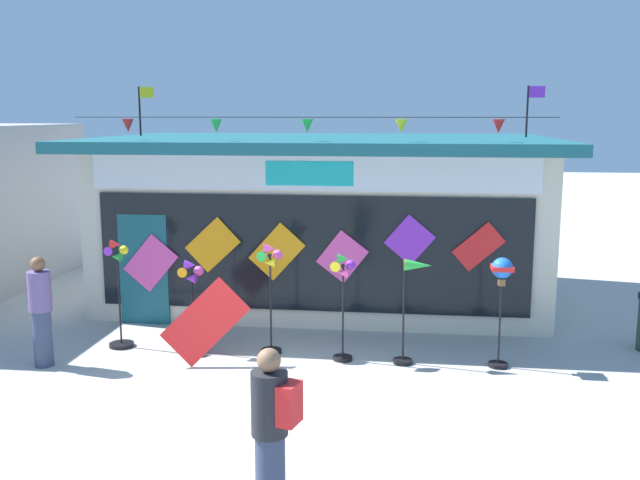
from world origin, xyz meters
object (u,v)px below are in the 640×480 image
at_px(person_mid_plaza, 41,311).
at_px(wind_spinner_center_right, 343,290).
at_px(wind_spinner_center_left, 270,283).
at_px(wind_spinner_far_right, 502,281).
at_px(kite_shop_building, 326,216).
at_px(wind_spinner_far_left, 118,291).
at_px(wind_spinner_right, 413,294).
at_px(wind_spinner_left, 192,298).
at_px(person_near_camera, 272,432).
at_px(display_kite_on_ground, 205,322).

bearing_deg(person_mid_plaza, wind_spinner_center_right, -176.20).
xyz_separation_m(wind_spinner_center_left, wind_spinner_far_right, (3.51, -0.17, 0.16)).
bearing_deg(kite_shop_building, wind_spinner_far_left, -127.79).
bearing_deg(wind_spinner_right, wind_spinner_center_right, -179.98).
bearing_deg(wind_spinner_left, kite_shop_building, 66.56).
distance_m(kite_shop_building, wind_spinner_right, 4.39).
bearing_deg(person_near_camera, wind_spinner_far_right, 165.91).
xyz_separation_m(wind_spinner_center_left, wind_spinner_center_right, (1.16, -0.19, -0.03)).
bearing_deg(wind_spinner_center_right, wind_spinner_left, 177.61).
bearing_deg(wind_spinner_far_right, wind_spinner_right, -178.96).
bearing_deg(wind_spinner_far_left, person_mid_plaza, -128.82).
xyz_separation_m(wind_spinner_right, person_mid_plaza, (-5.50, -0.79, -0.24)).
bearing_deg(wind_spinner_left, wind_spinner_center_left, 4.11).
height_order(kite_shop_building, wind_spinner_left, kite_shop_building).
xyz_separation_m(kite_shop_building, wind_spinner_right, (1.78, -3.98, -0.58)).
bearing_deg(kite_shop_building, person_mid_plaza, -128.00).
bearing_deg(wind_spinner_left, wind_spinner_center_right, -2.39).
distance_m(wind_spinner_left, person_near_camera, 5.08).
distance_m(kite_shop_building, display_kite_on_ground, 4.69).
distance_m(wind_spinner_center_left, wind_spinner_far_right, 3.52).
relative_size(wind_spinner_center_left, person_mid_plaza, 1.06).
distance_m(wind_spinner_center_left, wind_spinner_right, 2.22).
relative_size(wind_spinner_left, wind_spinner_right, 0.93).
bearing_deg(person_mid_plaza, wind_spinner_left, -162.71).
distance_m(wind_spinner_center_right, wind_spinner_right, 1.05).
bearing_deg(person_mid_plaza, person_near_camera, 132.59).
height_order(person_mid_plaza, display_kite_on_ground, person_mid_plaza).
distance_m(wind_spinner_far_left, wind_spinner_far_right, 6.02).
bearing_deg(wind_spinner_center_left, display_kite_on_ground, -146.03).
bearing_deg(person_mid_plaza, kite_shop_building, -134.27).
height_order(wind_spinner_left, wind_spinner_center_left, wind_spinner_center_left).
distance_m(wind_spinner_far_right, display_kite_on_ground, 4.46).
height_order(kite_shop_building, person_near_camera, kite_shop_building).
bearing_deg(wind_spinner_right, person_mid_plaza, -171.81).
distance_m(wind_spinner_right, person_near_camera, 4.66).
xyz_separation_m(wind_spinner_center_left, display_kite_on_ground, (-0.88, -0.59, -0.49)).
height_order(wind_spinner_far_right, person_near_camera, person_near_camera).
relative_size(wind_spinner_center_left, wind_spinner_center_right, 1.06).
xyz_separation_m(wind_spinner_far_left, wind_spinner_center_right, (3.65, -0.20, 0.18)).
bearing_deg(wind_spinner_far_left, wind_spinner_far_right, -1.68).
bearing_deg(person_mid_plaza, wind_spinner_far_left, -135.09).
xyz_separation_m(wind_spinner_far_right, person_near_camera, (-2.58, -4.51, -0.43)).
xyz_separation_m(kite_shop_building, wind_spinner_far_right, (3.08, -3.95, -0.36)).
xyz_separation_m(wind_spinner_right, display_kite_on_ground, (-3.09, -0.40, -0.43)).
xyz_separation_m(wind_spinner_far_left, wind_spinner_far_right, (6.00, -0.18, 0.37)).
height_order(wind_spinner_right, display_kite_on_ground, wind_spinner_right).
bearing_deg(person_mid_plaza, display_kite_on_ground, -177.14).
distance_m(wind_spinner_left, wind_spinner_center_right, 2.42).
xyz_separation_m(wind_spinner_left, wind_spinner_right, (3.46, -0.10, 0.20)).
relative_size(kite_shop_building, person_near_camera, 5.22).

